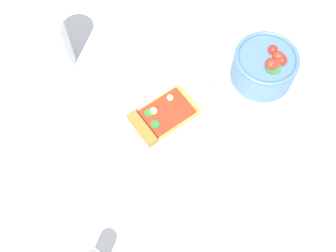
{
  "coord_description": "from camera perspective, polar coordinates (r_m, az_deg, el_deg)",
  "views": [
    {
      "loc": [
        0.27,
        -0.31,
        0.77
      ],
      "look_at": [
        0.07,
        -0.02,
        0.03
      ],
      "focal_mm": 46.46,
      "sensor_mm": 36.0,
      "label": 1
    }
  ],
  "objects": [
    {
      "name": "plate",
      "position": [
        0.88,
        -2.45,
        3.39
      ],
      "size": [
        0.28,
        0.28,
        0.01
      ],
      "primitive_type": "cylinder",
      "color": "white",
      "rests_on": "ground_plane"
    },
    {
      "name": "soda_glass",
      "position": [
        0.91,
        -14.91,
        10.3
      ],
      "size": [
        0.07,
        0.07,
        0.13
      ],
      "color": "silver",
      "rests_on": "ground_plane"
    },
    {
      "name": "paper_napkin",
      "position": [
        0.83,
        13.76,
        -8.18
      ],
      "size": [
        0.16,
        0.16,
        0.0
      ],
      "primitive_type": "cube",
      "rotation": [
        0.0,
        0.0,
        -0.02
      ],
      "color": "white",
      "rests_on": "ground_plane"
    },
    {
      "name": "ground_plane",
      "position": [
        0.88,
        -2.91,
        2.47
      ],
      "size": [
        2.4,
        2.4,
        0.0
      ],
      "primitive_type": "plane",
      "color": "silver",
      "rests_on": "ground"
    },
    {
      "name": "pizza_slice_main",
      "position": [
        0.84,
        -1.2,
        1.1
      ],
      "size": [
        0.11,
        0.14,
        0.02
      ],
      "color": "gold",
      "rests_on": "plate"
    },
    {
      "name": "salad_bowl",
      "position": [
        0.9,
        12.57,
        7.68
      ],
      "size": [
        0.13,
        0.13,
        0.09
      ],
      "color": "#4C7299",
      "rests_on": "ground_plane"
    }
  ]
}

